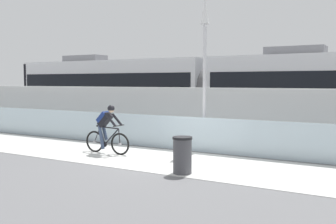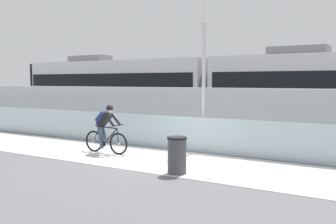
{
  "view_description": "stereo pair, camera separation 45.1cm",
  "coord_description": "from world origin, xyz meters",
  "px_view_note": "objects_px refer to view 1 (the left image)",
  "views": [
    {
      "loc": [
        5.65,
        -9.99,
        2.38
      ],
      "look_at": [
        -1.39,
        2.35,
        1.25
      ],
      "focal_mm": 41.61,
      "sensor_mm": 36.0,
      "label": 1
    },
    {
      "loc": [
        6.03,
        -9.76,
        2.38
      ],
      "look_at": [
        -1.39,
        2.35,
        1.25
      ],
      "focal_mm": 41.61,
      "sensor_mm": 36.0,
      "label": 2
    }
  ],
  "objects_px": {
    "lamp_post_antenna": "(205,54)",
    "trash_bin": "(182,155)",
    "cyclist_on_bike": "(107,129)",
    "tram": "(211,92)"
  },
  "relations": [
    {
      "from": "lamp_post_antenna",
      "to": "tram",
      "type": "bearing_deg",
      "value": 110.75
    },
    {
      "from": "lamp_post_antenna",
      "to": "trash_bin",
      "type": "distance_m",
      "value": 4.51
    },
    {
      "from": "trash_bin",
      "to": "lamp_post_antenna",
      "type": "bearing_deg",
      "value": 105.32
    },
    {
      "from": "tram",
      "to": "lamp_post_antenna",
      "type": "height_order",
      "value": "lamp_post_antenna"
    },
    {
      "from": "lamp_post_antenna",
      "to": "trash_bin",
      "type": "bearing_deg",
      "value": -74.68
    },
    {
      "from": "cyclist_on_bike",
      "to": "lamp_post_antenna",
      "type": "distance_m",
      "value": 4.15
    },
    {
      "from": "cyclist_on_bike",
      "to": "tram",
      "type": "bearing_deg",
      "value": 83.86
    },
    {
      "from": "trash_bin",
      "to": "cyclist_on_bike",
      "type": "bearing_deg",
      "value": 160.11
    },
    {
      "from": "cyclist_on_bike",
      "to": "trash_bin",
      "type": "distance_m",
      "value": 3.68
    },
    {
      "from": "lamp_post_antenna",
      "to": "trash_bin",
      "type": "xyz_separation_m",
      "value": [
        0.93,
        -3.4,
        -2.81
      ]
    }
  ]
}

